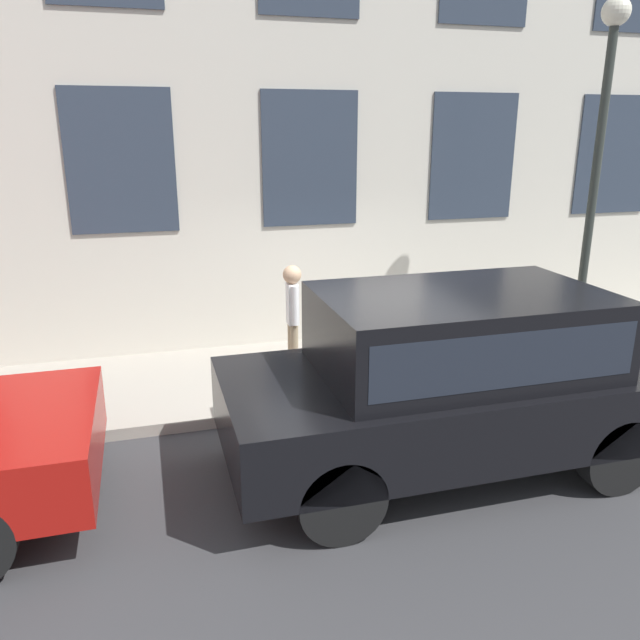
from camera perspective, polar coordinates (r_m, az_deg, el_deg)
ground_plane at (r=8.00m, az=3.87°, el=-8.25°), size 80.00×80.00×0.00m
sidewalk at (r=9.06m, az=1.22°, el=-4.58°), size 2.50×60.00×0.15m
fire_hydrant at (r=8.26m, az=2.57°, el=-2.95°), size 0.29×0.42×0.86m
person at (r=8.38m, az=-2.53°, el=0.88°), size 0.38×0.25×1.55m
parked_truck_black_near at (r=6.46m, az=12.00°, el=-4.48°), size 2.00×4.53×1.89m
street_lamp at (r=9.42m, az=24.17°, el=14.37°), size 0.36×0.36×4.87m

